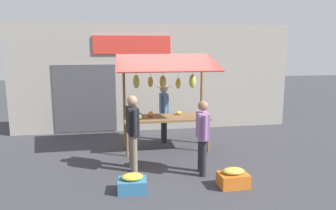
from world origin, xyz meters
The scene contains 8 objects.
ground_plane centered at (0.00, 0.00, 0.00)m, with size 40.00×40.00×0.00m, color #38383D.
street_backdrop centered at (0.05, -2.20, 1.70)m, with size 9.00×0.30×3.40m.
market_stall centered at (0.02, -0.04, 1.55)m, with size 2.50×1.46×2.50m.
vendor_with_sunhat centered at (-0.06, -0.75, 0.97)m, with size 0.42×0.70×1.64m.
shopper_with_ponytail centered at (-0.48, 1.77, 0.91)m, with size 0.27×0.68×1.59m.
shopper_with_shopping_bag centered at (0.95, 1.28, 0.96)m, with size 0.27×0.70×1.66m.
produce_crate_near centered at (1.04, 2.39, 0.16)m, with size 0.56×0.43×0.35m.
produce_crate_side centered at (-0.91, 2.50, 0.17)m, with size 0.58×0.42×0.38m.
Camera 1 is at (1.32, 8.01, 2.67)m, focal length 34.01 mm.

